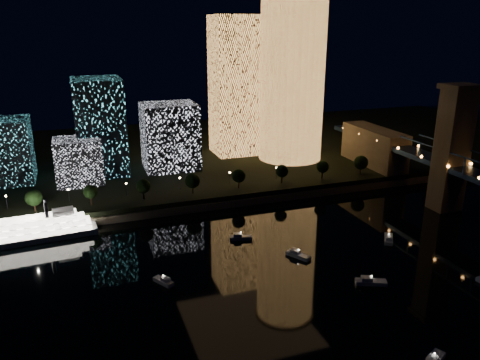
# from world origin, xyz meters

# --- Properties ---
(ground) EXTENTS (520.00, 520.00, 0.00)m
(ground) POSITION_xyz_m (0.00, 0.00, 0.00)
(ground) COLOR black
(ground) RESTS_ON ground
(far_bank) EXTENTS (420.00, 160.00, 5.00)m
(far_bank) POSITION_xyz_m (0.00, 160.00, 2.50)
(far_bank) COLOR black
(far_bank) RESTS_ON ground
(seawall) EXTENTS (420.00, 6.00, 3.00)m
(seawall) POSITION_xyz_m (0.00, 82.00, 1.50)
(seawall) COLOR #6B5E4C
(seawall) RESTS_ON ground
(tower_cylindrical) EXTENTS (34.00, 34.00, 85.17)m
(tower_cylindrical) POSITION_xyz_m (31.02, 124.70, 47.71)
(tower_cylindrical) COLOR #E99B4A
(tower_cylindrical) RESTS_ON far_bank
(tower_rectangular) EXTENTS (22.33, 22.33, 71.04)m
(tower_rectangular) POSITION_xyz_m (7.42, 144.82, 40.52)
(tower_rectangular) COLOR #E99B4A
(tower_rectangular) RESTS_ON far_bank
(midrise_blocks) EXTENTS (93.52, 37.18, 43.46)m
(midrise_blocks) POSITION_xyz_m (-62.56, 129.11, 22.24)
(midrise_blocks) COLOR white
(midrise_blocks) RESTS_ON far_bank
(riverboat) EXTENTS (46.20, 12.80, 13.75)m
(riverboat) POSITION_xyz_m (-92.54, 73.94, 3.53)
(riverboat) COLOR silver
(riverboat) RESTS_ON ground
(motorboats) EXTENTS (108.73, 85.74, 2.78)m
(motorboats) POSITION_xyz_m (-5.70, 7.01, 0.81)
(motorboats) COLOR silver
(motorboats) RESTS_ON ground
(esplanade_trees) EXTENTS (166.05, 6.55, 8.78)m
(esplanade_trees) POSITION_xyz_m (-26.94, 88.00, 10.47)
(esplanade_trees) COLOR black
(esplanade_trees) RESTS_ON far_bank
(street_lamps) EXTENTS (132.70, 0.70, 5.65)m
(street_lamps) POSITION_xyz_m (-34.00, 94.00, 9.02)
(street_lamps) COLOR black
(street_lamps) RESTS_ON far_bank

